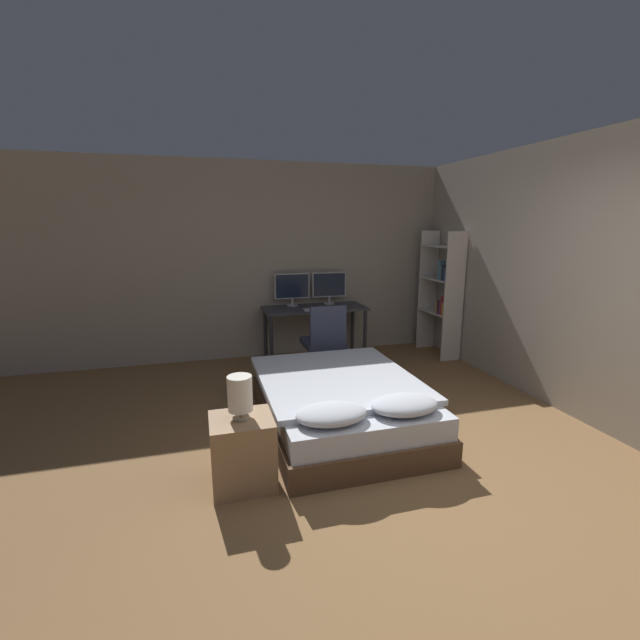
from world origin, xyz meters
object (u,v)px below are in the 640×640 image
(bed, at_px, (340,403))
(monitor_left, at_px, (292,287))
(bookshelf, at_px, (443,289))
(bedside_lamp, at_px, (240,394))
(nightstand, at_px, (243,452))
(computer_mouse, at_px, (339,307))
(office_chair, at_px, (324,348))
(monitor_right, at_px, (329,286))
(desk, at_px, (315,314))
(keyboard, at_px, (318,309))

(bed, relative_size, monitor_left, 3.84)
(bookshelf, bearing_deg, bedside_lamp, -141.70)
(nightstand, xyz_separation_m, computer_mouse, (1.58, 2.57, 0.50))
(bedside_lamp, relative_size, bookshelf, 0.18)
(office_chair, height_order, bookshelf, bookshelf)
(bedside_lamp, relative_size, monitor_right, 0.64)
(desk, height_order, monitor_right, monitor_right)
(nightstand, height_order, monitor_right, monitor_right)
(bookshelf, bearing_deg, monitor_right, 160.82)
(monitor_left, bearing_deg, bed, -91.20)
(monitor_left, distance_m, computer_mouse, 0.73)
(bed, relative_size, computer_mouse, 27.27)
(monitor_right, bearing_deg, bookshelf, -19.18)
(monitor_right, bearing_deg, keyboard, -124.14)
(desk, height_order, office_chair, office_chair)
(bed, relative_size, keyboard, 4.79)
(bed, distance_m, office_chair, 1.35)
(nightstand, bearing_deg, keyboard, 63.30)
(desk, xyz_separation_m, monitor_right, (0.27, 0.20, 0.36))
(keyboard, distance_m, office_chair, 0.69)
(bed, xyz_separation_m, monitor_right, (0.59, 2.30, 0.77))
(monitor_right, distance_m, bookshelf, 1.61)
(bed, bearing_deg, desk, 81.32)
(computer_mouse, bearing_deg, desk, 145.50)
(desk, bearing_deg, monitor_right, 36.64)
(nightstand, height_order, keyboard, keyboard)
(monitor_right, bearing_deg, computer_mouse, -87.51)
(computer_mouse, xyz_separation_m, bookshelf, (1.51, -0.13, 0.21))
(bed, height_order, bedside_lamp, bedside_lamp)
(keyboard, xyz_separation_m, bookshelf, (1.80, -0.13, 0.22))
(monitor_right, relative_size, office_chair, 0.53)
(bookshelf, bearing_deg, monitor_left, 165.62)
(computer_mouse, bearing_deg, keyboard, 180.00)
(keyboard, bearing_deg, bedside_lamp, -116.70)
(bedside_lamp, bearing_deg, nightstand, 90.00)
(desk, relative_size, computer_mouse, 20.23)
(bed, distance_m, keyboard, 1.99)
(monitor_left, height_order, office_chair, monitor_left)
(keyboard, height_order, computer_mouse, computer_mouse)
(nightstand, distance_m, computer_mouse, 3.06)
(monitor_right, bearing_deg, bed, -104.44)
(monitor_left, relative_size, office_chair, 0.53)
(bookshelf, bearing_deg, keyboard, 175.88)
(keyboard, height_order, office_chair, office_chair)
(computer_mouse, bearing_deg, nightstand, -121.61)
(monitor_left, height_order, bookshelf, bookshelf)
(bed, height_order, monitor_right, monitor_right)
(bedside_lamp, relative_size, office_chair, 0.34)
(monitor_right, relative_size, bookshelf, 0.28)
(monitor_right, height_order, computer_mouse, monitor_right)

